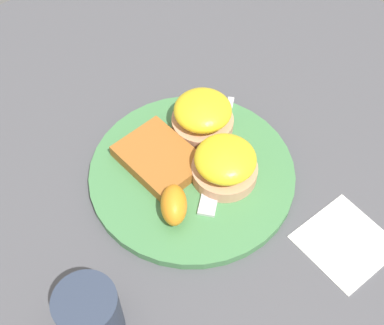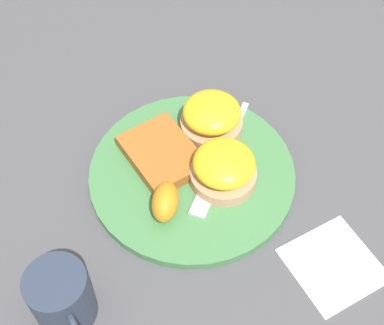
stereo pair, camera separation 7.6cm
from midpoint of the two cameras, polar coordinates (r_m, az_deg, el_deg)
The scene contains 9 objects.
ground_plane at distance 0.79m, azimuth -2.76°, elevation -1.67°, with size 1.10×1.10×0.00m, color #4C4C51.
plate at distance 0.78m, azimuth -2.78°, elevation -1.37°, with size 0.30×0.30×0.01m, color #47844C.
sandwich_benedict_left at distance 0.75m, azimuth 0.65°, elevation -0.34°, with size 0.09×0.09×0.06m.
sandwich_benedict_right at distance 0.80m, azimuth -1.56°, elevation 4.88°, with size 0.09×0.09×0.06m.
hashbrown_patty at distance 0.78m, azimuth -6.28°, elevation 0.29°, with size 0.12×0.09×0.02m, color #A35F25.
orange_wedge at distance 0.72m, azimuth -4.98°, elevation -4.74°, with size 0.06×0.04×0.04m, color orange.
fork at distance 0.78m, azimuth 0.01°, elevation 0.08°, with size 0.15×0.19×0.00m.
cup at distance 0.66m, azimuth -14.17°, elevation -15.89°, with size 0.10×0.07×0.09m.
napkin at distance 0.75m, azimuth 13.23°, elevation -8.47°, with size 0.11×0.11×0.00m, color white.
Camera 1 is at (0.35, -0.29, 0.64)m, focal length 50.00 mm.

